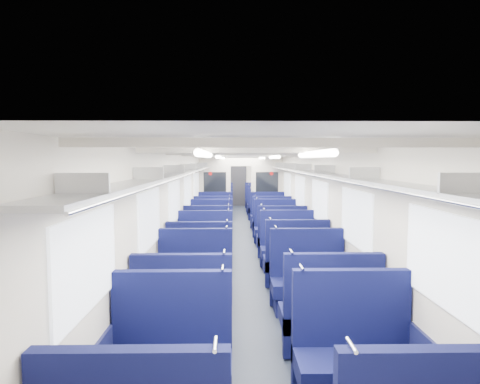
{
  "coord_description": "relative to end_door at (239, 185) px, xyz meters",
  "views": [
    {
      "loc": [
        -0.27,
        -10.58,
        2.2
      ],
      "look_at": [
        -0.07,
        1.03,
        1.29
      ],
      "focal_mm": 30.42,
      "sensor_mm": 36.0,
      "label": 1
    }
  ],
  "objects": [
    {
      "name": "seat_19",
      "position": [
        0.83,
        -6.79,
        -0.62
      ],
      "size": [
        1.1,
        0.61,
        1.22
      ],
      "color": "#0E1243",
      "rests_on": "floor"
    },
    {
      "name": "seat_13",
      "position": [
        0.83,
        -10.44,
        -0.62
      ],
      "size": [
        1.1,
        0.61,
        1.22
      ],
      "color": "#0E1243",
      "rests_on": "floor"
    },
    {
      "name": "luggage_rack_right",
      "position": [
        1.21,
        -8.94,
        0.97
      ],
      "size": [
        0.36,
        17.4,
        0.18
      ],
      "color": "#B2B5BA",
      "rests_on": "wall_right"
    },
    {
      "name": "seat_6",
      "position": [
        -0.83,
        -13.7,
        -0.62
      ],
      "size": [
        1.1,
        0.61,
        1.22
      ],
      "color": "#0E1243",
      "rests_on": "floor"
    },
    {
      "name": "seat_16",
      "position": [
        -0.83,
        -7.95,
        -0.62
      ],
      "size": [
        1.1,
        0.61,
        1.22
      ],
      "color": "#0E1243",
      "rests_on": "floor"
    },
    {
      "name": "seat_3",
      "position": [
        0.83,
        -15.99,
        -0.62
      ],
      "size": [
        1.1,
        0.61,
        1.22
      ],
      "color": "#0E1243",
      "rests_on": "floor"
    },
    {
      "name": "wall_far",
      "position": [
        0.0,
        0.06,
        0.18
      ],
      "size": [
        2.8,
        0.02,
        2.35
      ],
      "primitive_type": "cube",
      "color": "beige",
      "rests_on": "floor"
    },
    {
      "name": "seat_15",
      "position": [
        0.83,
        -9.16,
        -0.62
      ],
      "size": [
        1.1,
        0.61,
        1.22
      ],
      "color": "#0E1243",
      "rests_on": "floor"
    },
    {
      "name": "seat_7",
      "position": [
        0.83,
        -13.72,
        -0.62
      ],
      "size": [
        1.1,
        0.61,
        1.22
      ],
      "color": "#0E1243",
      "rests_on": "floor"
    },
    {
      "name": "seat_4",
      "position": [
        -0.83,
        -15.04,
        -0.62
      ],
      "size": [
        1.1,
        0.61,
        1.22
      ],
      "color": "#0E1243",
      "rests_on": "floor"
    },
    {
      "name": "seat_12",
      "position": [
        -0.83,
        -10.35,
        -0.62
      ],
      "size": [
        1.1,
        0.61,
        1.22
      ],
      "color": "#0E1243",
      "rests_on": "floor"
    },
    {
      "name": "seat_25",
      "position": [
        0.83,
        -2.5,
        -0.62
      ],
      "size": [
        1.1,
        0.61,
        1.22
      ],
      "color": "#0E1243",
      "rests_on": "floor"
    },
    {
      "name": "seat_17",
      "position": [
        0.83,
        -8.01,
        -0.62
      ],
      "size": [
        1.1,
        0.61,
        1.22
      ],
      "color": "#0E1243",
      "rests_on": "floor"
    },
    {
      "name": "wall_left",
      "position": [
        -1.4,
        -8.94,
        0.18
      ],
      "size": [
        0.02,
        18.0,
        2.35
      ],
      "primitive_type": "cube",
      "color": "beige",
      "rests_on": "floor"
    },
    {
      "name": "seat_2",
      "position": [
        -0.83,
        -16.0,
        -0.62
      ],
      "size": [
        1.1,
        0.61,
        1.22
      ],
      "color": "#0E1243",
      "rests_on": "floor"
    },
    {
      "name": "dado_left",
      "position": [
        -1.39,
        -8.94,
        -0.65
      ],
      "size": [
        0.03,
        17.9,
        0.7
      ],
      "primitive_type": "cube",
      "color": "#101338",
      "rests_on": "floor"
    },
    {
      "name": "seat_22",
      "position": [
        -0.83,
        -3.55,
        -0.62
      ],
      "size": [
        1.1,
        0.61,
        1.22
      ],
      "color": "#0E1243",
      "rests_on": "floor"
    },
    {
      "name": "windows",
      "position": [
        0.0,
        -9.4,
        0.42
      ],
      "size": [
        2.78,
        15.6,
        0.75
      ],
      "color": "white",
      "rests_on": "wall_left"
    },
    {
      "name": "wall_right",
      "position": [
        1.4,
        -8.94,
        0.18
      ],
      "size": [
        0.02,
        18.0,
        2.35
      ],
      "primitive_type": "cube",
      "color": "beige",
      "rests_on": "floor"
    },
    {
      "name": "dado_right",
      "position": [
        1.39,
        -8.94,
        -0.65
      ],
      "size": [
        0.03,
        17.9,
        0.7
      ],
      "primitive_type": "cube",
      "color": "#101338",
      "rests_on": "floor"
    },
    {
      "name": "seat_21",
      "position": [
        0.83,
        -4.72,
        -0.62
      ],
      "size": [
        1.1,
        0.61,
        1.22
      ],
      "color": "#0E1243",
      "rests_on": "floor"
    },
    {
      "name": "seat_23",
      "position": [
        0.83,
        -3.54,
        -0.62
      ],
      "size": [
        1.1,
        0.61,
        1.22
      ],
      "color": "#0E1243",
      "rests_on": "floor"
    },
    {
      "name": "seat_18",
      "position": [
        -0.83,
        -6.78,
        -0.62
      ],
      "size": [
        1.1,
        0.61,
        1.22
      ],
      "color": "#0E1243",
      "rests_on": "floor"
    },
    {
      "name": "seat_9",
      "position": [
        0.83,
        -12.54,
        -0.62
      ],
      "size": [
        1.1,
        0.61,
        1.22
      ],
      "color": "#0E1243",
      "rests_on": "floor"
    },
    {
      "name": "seat_26",
      "position": [
        -0.83,
        -1.47,
        -0.62
      ],
      "size": [
        1.1,
        0.61,
        1.22
      ],
      "color": "#0E1243",
      "rests_on": "floor"
    },
    {
      "name": "seat_27",
      "position": [
        0.83,
        -1.34,
        -0.62
      ],
      "size": [
        1.1,
        0.61,
        1.22
      ],
      "color": "#0E1243",
      "rests_on": "floor"
    },
    {
      "name": "seat_24",
      "position": [
        -0.83,
        -2.54,
        -0.62
      ],
      "size": [
        1.1,
        0.61,
        1.22
      ],
      "color": "#0E1243",
      "rests_on": "floor"
    },
    {
      "name": "seat_10",
      "position": [
        -0.83,
        -11.55,
        -0.62
      ],
      "size": [
        1.1,
        0.61,
        1.22
      ],
      "color": "#0E1243",
      "rests_on": "floor"
    },
    {
      "name": "end_door",
      "position": [
        0.0,
        0.0,
        0.0
      ],
      "size": [
        0.75,
        0.06,
        2.0
      ],
      "primitive_type": "cube",
      "color": "black",
      "rests_on": "floor"
    },
    {
      "name": "ceiling_fittings",
      "position": [
        0.0,
        -9.2,
        1.29
      ],
      "size": [
        2.7,
        16.06,
        0.11
      ],
      "color": "beige",
      "rests_on": "ceiling"
    },
    {
      "name": "seat_11",
      "position": [
        0.83,
        -11.5,
        -0.62
      ],
      "size": [
        1.1,
        0.61,
        1.22
      ],
      "color": "#0E1243",
      "rests_on": "floor"
    },
    {
      "name": "seat_5",
      "position": [
        0.83,
        -15.03,
        -0.62
      ],
      "size": [
        1.1,
        0.61,
        1.22
      ],
      "color": "#0E1243",
      "rests_on": "floor"
    },
    {
      "name": "seat_14",
      "position": [
        -0.83,
        -9.16,
        -0.62
      ],
      "size": [
        1.1,
        0.61,
        1.22
      ],
      "color": "#0E1243",
      "rests_on": "floor"
    },
    {
      "name": "seat_8",
      "position": [
        -0.83,
        -12.74,
        -0.62
      ],
      "size": [
        1.1,
        0.61,
        1.22
      ],
      "color": "#0E1243",
      "rests_on": "floor"
    },
    {
      "name": "ceiling",
      "position": [
        0.0,
        -8.94,
        1.35
      ],
      "size": [
        2.8,
        18.0,
        0.01
      ],
      "primitive_type": "cube",
      "color": "silver",
      "rests_on": "wall_left"
    },
    {
      "name": "luggage_rack_left",
      "position": [
        -1.21,
        -8.94,
        0.97
      ],
      "size": [
        0.36,
        17.4,
        0.18
      ],
      "color": "#B2B5BA",
      "rests_on": "wall_left"
    },
    {
      "name": "floor",
      "position": [
        0.0,
        -8.94,
        -1.0
      ],
      "size": [
        2.8,
        18.0,
        0.01
      ],
      "primitive_type": "cube",
      "color": "black",
      "rests_on": "ground"
    },
    {
      "name": "bulkhead",
      "position": [
        -0.0,
        -5.87,
        0.23
      ],
      "size": [
        2.8,
        0.1,
        2.35
      ],
      "color": "beige",
      "rests_on": "floor"
    },
    {
      "name": "seat_20",
      "position": [
        -0.83,
        -4.85,
        -0.62
      ],
      "size": [
        1.1,
        0.61,
        1.22
      ],
      "color": "#0E1243",
      "rests_on": "floor"
    }
  ]
}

